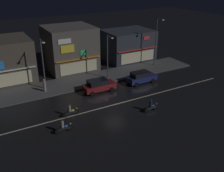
% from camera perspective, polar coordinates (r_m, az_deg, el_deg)
% --- Properties ---
extents(ground_plane, '(140.00, 140.00, 0.00)m').
position_cam_1_polar(ground_plane, '(30.41, 0.58, -4.21)').
color(ground_plane, black).
extents(lane_divider_stripe, '(34.22, 0.16, 0.01)m').
position_cam_1_polar(lane_divider_stripe, '(30.41, 0.58, -4.20)').
color(lane_divider_stripe, beige).
rests_on(lane_divider_stripe, ground).
extents(sidewalk_far, '(36.02, 5.17, 0.14)m').
position_cam_1_polar(sidewalk_far, '(37.15, -5.81, 1.24)').
color(sidewalk_far, '#4C4C4F').
rests_on(sidewalk_far, ground).
extents(storefront_left_block, '(7.38, 7.32, 6.86)m').
position_cam_1_polar(storefront_left_block, '(41.50, -9.49, 8.40)').
color(storefront_left_block, '#56514C').
rests_on(storefront_left_block, ground).
extents(storefront_center_block, '(8.29, 6.65, 5.25)m').
position_cam_1_polar(storefront_center_block, '(46.05, 3.57, 9.20)').
color(storefront_center_block, '#2D333D').
rests_on(storefront_center_block, ground).
extents(streetlamp_west, '(0.44, 1.64, 6.77)m').
position_cam_1_polar(streetlamp_west, '(33.80, -15.25, 5.56)').
color(streetlamp_west, '#47494C').
rests_on(streetlamp_west, sidewalk_far).
extents(streetlamp_mid, '(0.44, 1.64, 6.38)m').
position_cam_1_polar(streetlamp_mid, '(36.48, -0.86, 7.42)').
color(streetlamp_mid, '#47494C').
rests_on(streetlamp_mid, sidewalk_far).
extents(streetlamp_east, '(0.44, 1.64, 7.86)m').
position_cam_1_polar(streetlamp_east, '(42.36, 10.03, 10.49)').
color(streetlamp_east, '#47494C').
rests_on(streetlamp_east, sidewalk_far).
extents(pedestrian_on_sidewalk, '(0.35, 0.35, 1.73)m').
position_cam_1_polar(pedestrian_on_sidewalk, '(34.27, -14.94, 0.07)').
color(pedestrian_on_sidewalk, gray).
rests_on(pedestrian_on_sidewalk, sidewalk_far).
extents(parked_car_near_kerb, '(4.30, 1.98, 1.67)m').
position_cam_1_polar(parked_car_near_kerb, '(33.44, -3.00, 0.16)').
color(parked_car_near_kerb, maroon).
rests_on(parked_car_near_kerb, ground).
extents(parked_car_trailing, '(4.30, 1.98, 1.67)m').
position_cam_1_polar(parked_car_trailing, '(36.32, 6.57, 2.02)').
color(parked_car_trailing, navy).
rests_on(parked_car_trailing, ground).
extents(motorcycle_lead, '(1.90, 0.60, 1.52)m').
position_cam_1_polar(motorcycle_lead, '(29.08, 8.81, -4.51)').
color(motorcycle_lead, black).
rests_on(motorcycle_lead, ground).
extents(motorcycle_following, '(1.90, 0.60, 1.52)m').
position_cam_1_polar(motorcycle_following, '(25.58, -10.87, -8.99)').
color(motorcycle_following, black).
rests_on(motorcycle_following, ground).
extents(motorcycle_opposite_lane, '(1.90, 0.60, 1.52)m').
position_cam_1_polar(motorcycle_opposite_lane, '(28.17, -9.33, -5.55)').
color(motorcycle_opposite_lane, black).
rests_on(motorcycle_opposite_lane, ground).
extents(traffic_cone, '(0.36, 0.36, 0.55)m').
position_cam_1_polar(traffic_cone, '(36.81, 3.28, 1.45)').
color(traffic_cone, orange).
rests_on(traffic_cone, ground).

